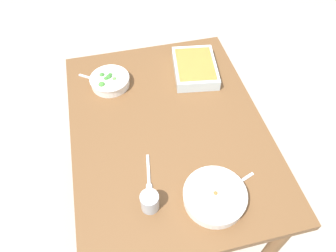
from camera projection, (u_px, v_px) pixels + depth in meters
The scene contains 9 objects.
ground_plane at pixel (168, 196), 2.06m from camera, with size 6.00×6.00×0.00m, color #B2A899.
dining_table at pixel (168, 137), 1.55m from camera, with size 1.20×0.90×0.74m.
stew_bowl at pixel (215, 196), 1.23m from camera, with size 0.25×0.25×0.06m.
broccoli_bowl at pixel (110, 80), 1.63m from camera, with size 0.20×0.20×0.06m.
baking_dish at pixel (195, 67), 1.69m from camera, with size 0.33×0.26×0.06m.
drink_cup at pixel (150, 202), 1.21m from camera, with size 0.07×0.07×0.08m.
spoon_by_stew at pixel (232, 187), 1.28m from camera, with size 0.08×0.17×0.01m.
spoon_by_broccoli at pixel (98, 80), 1.67m from camera, with size 0.12×0.15×0.01m.
spoon_spare at pixel (149, 178), 1.31m from camera, with size 0.18×0.05×0.01m.
Camera 1 is at (-0.89, 0.21, 1.90)m, focal length 33.85 mm.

